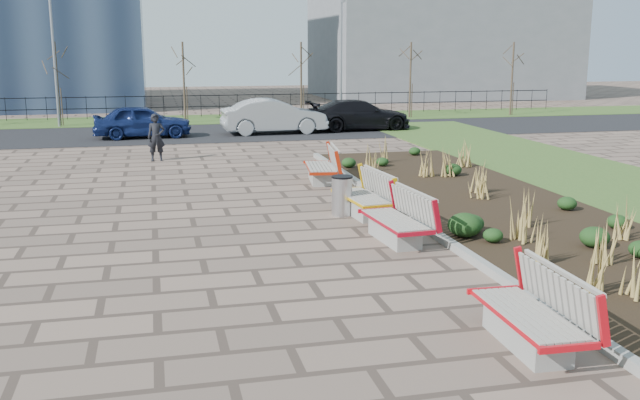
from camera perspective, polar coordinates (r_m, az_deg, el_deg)
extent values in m
plane|color=#755E51|center=(11.00, -4.09, -8.21)|extent=(120.00, 120.00, 0.00)
cube|color=black|center=(17.50, 13.78, -0.62)|extent=(4.50, 18.00, 0.10)
cube|color=gray|center=(16.59, 6.58, -0.96)|extent=(0.16, 18.00, 0.15)
cube|color=#33511E|center=(38.41, -10.81, 6.31)|extent=(80.00, 5.00, 0.04)
cube|color=black|center=(32.45, -10.33, 5.26)|extent=(80.00, 7.00, 0.02)
cylinder|color=#B2B2B7|center=(16.41, 1.77, 0.32)|extent=(0.47, 0.47, 0.90)
imported|color=black|center=(24.85, -12.97, 4.90)|extent=(0.59, 0.40, 1.60)
imported|color=#121F51|center=(31.24, -14.02, 6.13)|extent=(4.15, 1.85, 1.39)
imported|color=#93969A|center=(31.87, -3.70, 6.71)|extent=(4.69, 1.79, 1.53)
imported|color=black|center=(33.18, 3.14, 6.82)|extent=(4.86, 2.09, 1.39)
cube|color=slate|center=(56.49, 9.54, 13.25)|extent=(18.00, 12.00, 10.00)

